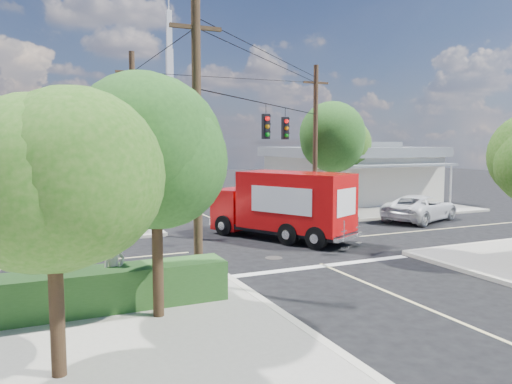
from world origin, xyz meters
TOP-DOWN VIEW (x-y plane):
  - ground at (0.00, 0.00)m, footprint 120.00×120.00m
  - sidewalk_ne at (10.88, 10.88)m, footprint 14.12×14.12m
  - sidewalk_nw at (-10.88, 10.88)m, footprint 14.12×14.12m
  - road_markings at (0.00, -1.47)m, footprint 32.00×32.00m
  - building_ne at (12.50, 11.97)m, footprint 11.80×10.20m
  - radio_tower at (0.50, 20.00)m, footprint 0.80×0.80m
  - tree_sw_front at (-6.99, -7.54)m, footprint 3.88×3.78m
  - tree_sw_back at (-9.49, -10.04)m, footprint 3.56×3.42m
  - tree_ne_front at (7.21, 6.76)m, footprint 4.21×4.14m
  - tree_ne_back at (9.81, 8.96)m, footprint 3.77×3.66m
  - palm_nw_front at (-7.50, 7.50)m, footprint 3.01×3.08m
  - palm_nw_back at (-9.50, 9.00)m, footprint 3.01×3.08m
  - utility_poles at (-1.58, 1.60)m, footprint 12.00×10.68m
  - picket_fence at (-7.80, -5.60)m, footprint 5.94×0.06m
  - hedge_sw at (-8.00, -6.40)m, footprint 6.20×1.20m
  - vending_boxes at (6.50, 6.20)m, footprint 1.90×0.50m
  - delivery_truck at (0.94, 0.97)m, footprint 5.33×7.55m
  - parked_car at (10.86, 2.63)m, footprint 6.07×4.40m
  - pedestrian at (-7.91, -6.15)m, footprint 0.84×0.74m

SIDE VIEW (x-z plane):
  - ground at x=0.00m, z-range 0.00..0.00m
  - road_markings at x=0.00m, z-range 0.00..0.01m
  - sidewalk_ne at x=10.88m, z-range 0.00..0.14m
  - sidewalk_nw at x=-10.88m, z-range 0.00..0.14m
  - picket_fence at x=-7.80m, z-range 0.18..1.18m
  - hedge_sw at x=-8.00m, z-range 0.14..1.24m
  - vending_boxes at x=6.50m, z-range 0.14..1.24m
  - parked_car at x=10.86m, z-range 0.00..1.53m
  - pedestrian at x=-7.91m, z-range 0.14..2.06m
  - delivery_truck at x=0.94m, z-range 0.03..3.23m
  - building_ne at x=12.50m, z-range 0.07..4.57m
  - tree_sw_back at x=-9.49m, z-range 1.19..6.60m
  - tree_ne_back at x=9.81m, z-range 1.27..7.10m
  - tree_sw_front at x=-6.99m, z-range 1.32..7.35m
  - palm_nw_back at x=-9.50m, z-range 2.08..7.27m
  - utility_poles at x=-1.58m, z-range 0.17..9.17m
  - tree_ne_front at x=7.21m, z-range 1.44..8.09m
  - palm_nw_front at x=-7.50m, z-range 2.25..7.84m
  - radio_tower at x=0.50m, z-range -2.86..14.14m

